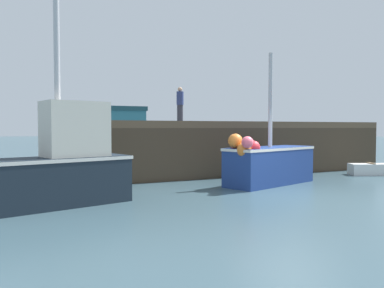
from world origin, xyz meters
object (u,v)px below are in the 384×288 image
Objects in this scene: fishing_boat_near_right at (268,162)px; rowboat at (371,169)px; dockworker at (180,105)px; fishing_boat_near_left at (63,164)px.

fishing_boat_near_right reaches higher than rowboat.
fishing_boat_near_right is 2.47× the size of dockworker.
rowboat is (11.60, 1.17, -0.76)m from fishing_boat_near_left.
fishing_boat_near_right is 2.46× the size of rowboat.
rowboat is at bearing -51.36° from dockworker.
rowboat is 1.01× the size of dockworker.
fishing_boat_near_right reaches higher than dockworker.
fishing_boat_near_left is at bearing -173.42° from fishing_boat_near_right.
fishing_boat_near_left is 3.28× the size of rowboat.
fishing_boat_near_left is at bearing -129.20° from dockworker.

